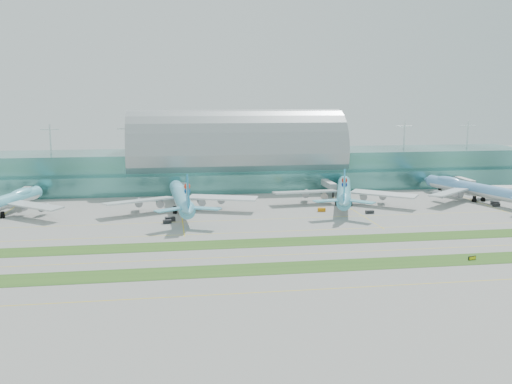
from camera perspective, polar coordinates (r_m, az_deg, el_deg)
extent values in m
plane|color=gray|center=(199.10, 2.43, -5.18)|extent=(700.00, 700.00, 0.00)
cube|color=#3D7A75|center=(323.57, -2.03, 2.37)|extent=(340.00, 42.00, 20.00)
cube|color=#3D7A75|center=(300.67, -1.49, 0.86)|extent=(340.00, 8.00, 10.00)
ellipsoid|color=#9EA5A8|center=(322.45, -2.04, 4.14)|extent=(340.00, 46.20, 16.17)
cylinder|color=white|center=(321.78, -2.05, 5.56)|extent=(0.80, 0.80, 16.00)
cube|color=#B2B7B7|center=(295.35, -22.05, 0.09)|extent=(3.50, 22.00, 3.00)
cylinder|color=black|center=(286.34, -22.45, -0.93)|extent=(1.00, 1.00, 4.00)
cube|color=#B2B7B7|center=(287.43, -7.35, 0.47)|extent=(3.50, 22.00, 3.00)
cylinder|color=black|center=(278.16, -7.28, -0.56)|extent=(1.00, 1.00, 4.00)
cube|color=#B2B7B7|center=(298.75, 7.19, 0.83)|extent=(3.50, 22.00, 3.00)
cylinder|color=black|center=(289.84, 7.71, -0.16)|extent=(1.00, 1.00, 4.00)
cube|color=#B2B7B7|center=(327.32, 19.92, 1.09)|extent=(3.50, 22.00, 3.00)
cylinder|color=black|center=(319.21, 20.73, 0.20)|extent=(1.00, 1.00, 4.00)
cube|color=#2D591E|center=(172.77, 4.25, -7.51)|extent=(420.00, 12.00, 0.08)
cube|color=#2D591E|center=(200.99, 2.32, -5.03)|extent=(420.00, 12.00, 0.08)
cube|color=yellow|center=(154.35, 5.94, -9.67)|extent=(420.00, 0.35, 0.01)
cube|color=yellow|center=(185.88, 3.27, -6.27)|extent=(420.00, 0.35, 0.01)
cube|color=yellow|center=(216.24, 1.50, -3.98)|extent=(420.00, 0.35, 0.01)
cube|color=yellow|center=(237.36, 0.55, -2.74)|extent=(420.00, 0.35, 0.01)
cylinder|color=#64C6DD|center=(265.74, -24.16, -1.00)|extent=(23.08, 57.05, 5.80)
ellipsoid|color=#64C6DD|center=(279.01, -22.38, -0.08)|extent=(10.59, 18.48, 4.13)
cone|color=#64C6DD|center=(292.01, -20.85, 0.10)|extent=(6.94, 6.21, 5.80)
cube|color=silver|center=(255.49, -21.20, -1.29)|extent=(26.12, 23.33, 1.14)
cylinder|color=gray|center=(262.22, -21.43, -1.48)|extent=(4.59, 5.87, 3.18)
cylinder|color=black|center=(284.88, -21.71, -1.06)|extent=(1.68, 1.68, 2.81)
cylinder|color=black|center=(261.92, -24.02, -2.10)|extent=(1.68, 1.68, 2.81)
cylinder|color=#66C2E2|center=(254.44, -7.51, -0.55)|extent=(9.76, 63.62, 6.34)
ellipsoid|color=#66C2E2|center=(271.59, -7.81, 0.46)|extent=(7.06, 19.56, 4.52)
cone|color=#66C2E2|center=(288.02, -8.04, 0.63)|extent=(6.60, 5.45, 6.34)
cone|color=#66C2E2|center=(219.18, -6.78, -1.86)|extent=(6.51, 9.51, 6.02)
cube|color=white|center=(251.81, -11.65, -0.87)|extent=(31.03, 19.98, 1.25)
cylinder|color=#94949C|center=(257.67, -10.62, -1.09)|extent=(3.77, 5.80, 3.48)
cube|color=white|center=(254.52, -3.34, -0.58)|extent=(31.50, 17.21, 1.25)
cylinder|color=#94949C|center=(259.67, -4.52, -0.87)|extent=(3.77, 5.80, 3.48)
cube|color=teal|center=(220.00, -6.86, -0.11)|extent=(1.34, 13.45, 14.73)
cylinder|color=silver|center=(220.75, -6.90, 0.32)|extent=(1.18, 4.95, 4.91)
cylinder|color=black|center=(278.91, -7.88, -0.65)|extent=(1.84, 1.84, 3.07)
cylinder|color=black|center=(251.10, -8.11, -1.80)|extent=(1.84, 1.84, 3.07)
cylinder|color=black|center=(251.55, -6.72, -1.74)|extent=(1.84, 1.84, 3.07)
cylinder|color=#62BED8|center=(272.16, 8.79, 0.07)|extent=(24.97, 61.82, 6.29)
ellipsoid|color=#62BED8|center=(289.28, 8.81, 0.98)|extent=(11.46, 20.02, 4.48)
cone|color=#62BED8|center=(305.61, 8.80, 1.11)|extent=(7.52, 6.73, 6.29)
cone|color=#62BED8|center=(237.01, 8.78, -1.05)|extent=(8.45, 10.50, 5.97)
cube|color=silver|center=(270.80, 4.93, 0.01)|extent=(30.91, 9.96, 1.24)
cylinder|color=#92949A|center=(276.29, 5.94, -0.26)|extent=(4.97, 6.36, 3.45)
cube|color=silver|center=(270.89, 12.65, -0.18)|extent=(28.31, 25.26, 1.24)
cylinder|color=#92949A|center=(276.36, 11.62, -0.40)|extent=(4.97, 6.36, 3.45)
cube|color=#30A4D7|center=(237.92, 8.82, 0.55)|extent=(4.60, 12.89, 14.61)
cylinder|color=silver|center=(238.69, 8.83, 0.95)|extent=(2.34, 4.91, 4.87)
cylinder|color=black|center=(296.49, 8.78, -0.06)|extent=(1.82, 1.82, 3.04)
cylinder|color=black|center=(268.99, 8.12, -1.03)|extent=(1.82, 1.82, 3.04)
cylinder|color=black|center=(269.01, 9.41, -1.07)|extent=(1.82, 1.82, 3.04)
cylinder|color=#64A1DC|center=(298.60, 20.90, 0.33)|extent=(22.50, 59.14, 5.99)
ellipsoid|color=#64A1DC|center=(310.07, 18.71, 1.09)|extent=(10.55, 19.06, 4.27)
cone|color=#64A1DC|center=(321.52, 16.79, 1.18)|extent=(7.10, 6.31, 5.99)
cube|color=silver|center=(285.14, 18.74, -0.03)|extent=(27.25, 23.64, 1.18)
cylinder|color=#94979C|center=(292.15, 18.63, -0.21)|extent=(4.64, 6.02, 3.28)
cube|color=silver|center=(310.03, 23.39, 0.42)|extent=(29.55, 10.13, 1.18)
cylinder|color=#94979C|center=(310.58, 22.12, 0.14)|extent=(4.64, 6.02, 3.28)
cylinder|color=black|center=(315.27, 17.90, 0.15)|extent=(1.74, 1.74, 2.90)
cylinder|color=black|center=(294.61, 20.99, -0.67)|extent=(1.74, 1.74, 2.90)
cylinder|color=black|center=(298.77, 21.77, -0.58)|extent=(1.74, 1.74, 2.90)
cube|color=black|center=(232.35, -8.87, -2.95)|extent=(3.55, 2.33, 1.47)
cube|color=black|center=(236.05, -8.59, -2.70)|extent=(4.34, 2.76, 1.82)
cube|color=orange|center=(254.85, 6.58, -1.76)|extent=(3.77, 2.48, 1.61)
cube|color=black|center=(253.57, 11.30, -1.97)|extent=(3.58, 1.70, 1.36)
cube|color=black|center=(286.96, 22.90, -1.20)|extent=(3.61, 2.21, 1.41)
cube|color=black|center=(292.10, 22.78, -1.01)|extent=(4.02, 2.33, 1.43)
cube|color=black|center=(192.02, 20.79, -6.19)|extent=(2.89, 0.97, 1.23)
cube|color=yellow|center=(191.88, 20.83, -6.20)|extent=(2.40, 0.63, 0.90)
cylinder|color=black|center=(191.43, 20.57, -6.33)|extent=(0.13, 0.13, 0.56)
cylinder|color=black|center=(192.78, 21.01, -6.24)|extent=(0.13, 0.13, 0.56)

